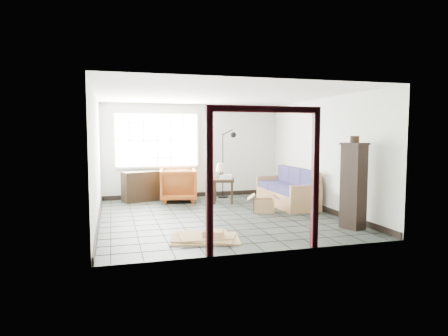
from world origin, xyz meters
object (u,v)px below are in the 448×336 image
object	(u,v)px
futon_sofa	(289,192)
side_table	(223,183)
armchair	(178,183)
tall_shelf	(353,185)

from	to	relation	value
futon_sofa	side_table	world-z (taller)	futon_sofa
futon_sofa	armchair	size ratio (longest dim) A/B	2.22
futon_sofa	armchair	xyz separation A→B (m)	(-2.58, 1.30, 0.14)
armchair	side_table	distance (m)	1.21
armchair	side_table	world-z (taller)	armchair
futon_sofa	tall_shelf	bearing A→B (deg)	-88.11
side_table	futon_sofa	bearing A→B (deg)	-28.68
tall_shelf	armchair	bearing A→B (deg)	107.03
side_table	tall_shelf	distance (m)	3.75
futon_sofa	tall_shelf	world-z (taller)	tall_shelf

